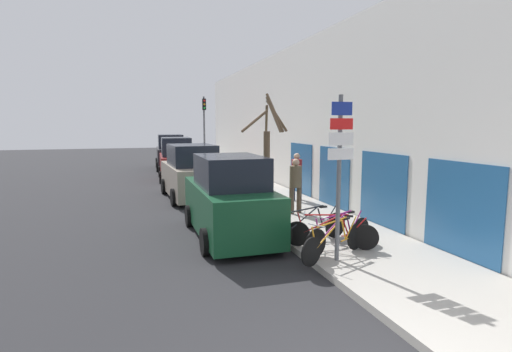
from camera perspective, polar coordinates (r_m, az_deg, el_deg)
name	(u,v)px	position (r m, az deg, el deg)	size (l,w,h in m)	color
ground_plane	(207,207)	(15.11, -7.02, -4.38)	(80.00, 80.00, 0.00)	#28282B
sidewalk_curb	(252,190)	(18.38, -0.62, -1.99)	(3.20, 32.00, 0.15)	#ADA89E
building_facade	(288,121)	(18.64, 4.63, 7.84)	(0.23, 32.00, 6.50)	silver
signpost	(339,167)	(8.55, 11.83, 1.20)	(0.59, 0.11, 3.53)	#595B60
bicycle_0	(335,241)	(9.04, 11.20, -9.11)	(2.04, 1.01, 0.86)	black
bicycle_1	(339,234)	(9.54, 11.82, -8.16)	(2.13, 0.90, 0.90)	black
bicycle_2	(331,233)	(9.70, 10.67, -8.01)	(1.94, 1.09, 0.84)	black
bicycle_3	(310,228)	(9.98, 7.66, -7.33)	(2.33, 0.75, 0.92)	black
parked_car_0	(229,200)	(10.88, -3.83, -3.46)	(2.02, 4.52, 2.24)	#144728
parked_car_1	(191,174)	(16.78, -9.20, 0.30)	(2.29, 4.72, 2.25)	gray
parked_car_2	(176,161)	(22.74, -11.34, 2.15)	(2.10, 4.51, 2.35)	maroon
parked_car_3	(171,153)	(28.11, -12.11, 3.17)	(2.16, 4.68, 2.38)	black
pedestrian_near	(296,182)	(13.15, 5.69, -0.84)	(0.46, 0.40, 1.81)	#4C3D2D
pedestrian_far	(297,173)	(15.45, 5.83, 0.41)	(0.47, 0.40, 1.82)	#1E2338
street_tree	(267,160)	(12.33, 1.64, 2.36)	(1.48, 1.91, 3.85)	brown
traffic_light	(204,125)	(23.34, -7.40, 7.24)	(0.20, 0.30, 4.50)	#595B60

